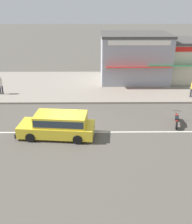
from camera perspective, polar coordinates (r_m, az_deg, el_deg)
The scene contains 8 objects.
ground_plane at distance 17.56m, azimuth -6.26°, elevation -4.40°, with size 160.00×160.00×0.00m, color #544F47.
lane_centre_stripe at distance 17.56m, azimuth -6.26°, elevation -4.39°, with size 50.40×0.14×0.01m, color silver.
kerb_strip at distance 26.83m, azimuth -4.29°, elevation 5.87°, with size 68.00×10.00×0.15m, color gray.
minivan_yellow_0 at distance 16.77m, azimuth -8.16°, elevation -2.68°, with size 5.01×2.26×1.56m.
motorcycle_0 at distance 19.16m, azimuth 17.14°, elevation -1.47°, with size 0.76×1.96×0.80m.
pedestrian_near_clock at distance 25.18m, azimuth -20.07°, elevation 5.66°, with size 0.34×0.34×1.58m.
shopfront_corner_warung at distance 28.15m, azimuth 8.32°, elevation 11.75°, with size 6.97×6.11×4.80m.
shopfront_mid_block at distance 29.63m, azimuth 15.11°, elevation 11.10°, with size 6.01×6.41×4.11m.
Camera 1 is at (1.78, -15.44, 8.18)m, focal length 42.00 mm.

